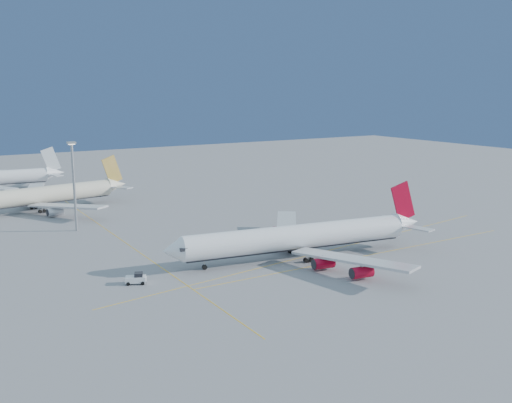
% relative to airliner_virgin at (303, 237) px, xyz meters
% --- Properties ---
extents(ground, '(500.00, 500.00, 0.00)m').
position_rel_airliner_virgin_xyz_m(ground, '(9.42, 7.37, -4.82)').
color(ground, slate).
rests_on(ground, ground).
extents(taxiway_lines, '(118.86, 140.00, 0.02)m').
position_rel_airliner_virgin_xyz_m(taxiway_lines, '(-5.29, 13.71, -4.81)').
color(taxiway_lines, '#F0B00D').
rests_on(taxiway_lines, ground).
extents(airliner_virgin, '(64.69, 57.59, 15.98)m').
position_rel_airliner_virgin_xyz_m(airliner_virgin, '(0.00, 0.00, 0.00)').
color(airliner_virgin, white).
rests_on(airliner_virgin, ground).
extents(airliner_etihad, '(60.93, 55.77, 15.93)m').
position_rel_airliner_virgin_xyz_m(airliner_etihad, '(-41.41, 84.87, 0.03)').
color(airliner_etihad, beige).
rests_on(airliner_etihad, ground).
extents(pushback_tug, '(4.46, 3.66, 2.25)m').
position_rel_airliner_virgin_xyz_m(pushback_tug, '(-38.68, 2.33, -3.78)').
color(pushback_tug, white).
rests_on(pushback_tug, ground).
extents(light_mast, '(2.09, 2.09, 24.19)m').
position_rel_airliner_virgin_xyz_m(light_mast, '(-37.84, 52.11, 9.46)').
color(light_mast, gray).
rests_on(light_mast, ground).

